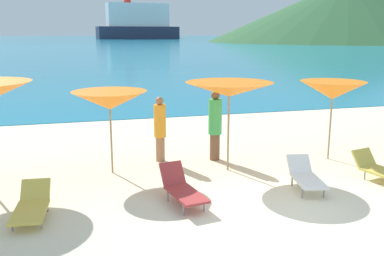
% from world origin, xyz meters
% --- Properties ---
extents(ground_plane, '(50.00, 100.00, 0.30)m').
position_xyz_m(ground_plane, '(0.00, 10.00, -0.15)').
color(ground_plane, beige).
extents(ocean_water, '(650.00, 440.00, 0.02)m').
position_xyz_m(ocean_water, '(0.00, 230.07, 0.01)').
color(ocean_water, teal).
rests_on(ocean_water, ground_plane).
extents(headland_hill, '(100.83, 100.83, 21.78)m').
position_xyz_m(headland_hill, '(93.10, 133.13, 10.89)').
color(headland_hill, '#2D5B33').
rests_on(headland_hill, ground_plane).
extents(umbrella_2, '(1.89, 1.89, 2.02)m').
position_xyz_m(umbrella_2, '(-2.78, 3.57, 1.80)').
color(umbrella_2, '#9E7F59').
rests_on(umbrella_2, ground_plane).
extents(umbrella_3, '(2.22, 2.22, 2.21)m').
position_xyz_m(umbrella_3, '(0.03, 3.03, 2.03)').
color(umbrella_3, '#9E7F59').
rests_on(umbrella_3, ground_plane).
extents(umbrella_4, '(1.76, 1.76, 2.12)m').
position_xyz_m(umbrella_4, '(3.00, 3.20, 1.88)').
color(umbrella_4, '#9E7F59').
rests_on(umbrella_4, ground_plane).
extents(lounge_chair_1, '(0.68, 1.46, 0.54)m').
position_xyz_m(lounge_chair_1, '(-4.47, 1.31, 0.24)').
color(lounge_chair_1, '#D8BF4C').
rests_on(lounge_chair_1, ground_plane).
extents(lounge_chair_3, '(0.79, 1.46, 0.62)m').
position_xyz_m(lounge_chair_3, '(1.20, 1.30, 0.31)').
color(lounge_chair_3, white).
rests_on(lounge_chair_3, ground_plane).
extents(lounge_chair_4, '(0.93, 1.64, 0.62)m').
position_xyz_m(lounge_chair_4, '(3.19, 1.26, 0.28)').
color(lounge_chair_4, '#D8BF4C').
rests_on(lounge_chair_4, ground_plane).
extents(lounge_chair_6, '(0.74, 1.49, 0.70)m').
position_xyz_m(lounge_chair_6, '(-1.60, 1.25, 0.32)').
color(lounge_chair_6, '#A53333').
rests_on(lounge_chair_6, ground_plane).
extents(beachgoer_1, '(0.36, 0.36, 1.88)m').
position_xyz_m(beachgoer_1, '(-0.01, 3.96, 1.00)').
color(beachgoer_1, brown).
rests_on(beachgoer_1, ground_plane).
extents(beachgoer_2, '(0.32, 0.32, 1.74)m').
position_xyz_m(beachgoer_2, '(-1.45, 4.24, 0.92)').
color(beachgoer_2, '#A3704C').
rests_on(beachgoer_2, ground_plane).
extents(cruise_ship, '(42.92, 14.94, 20.88)m').
position_xyz_m(cruise_ship, '(30.24, 221.17, 7.99)').
color(cruise_ship, '#262D47').
rests_on(cruise_ship, ocean_water).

